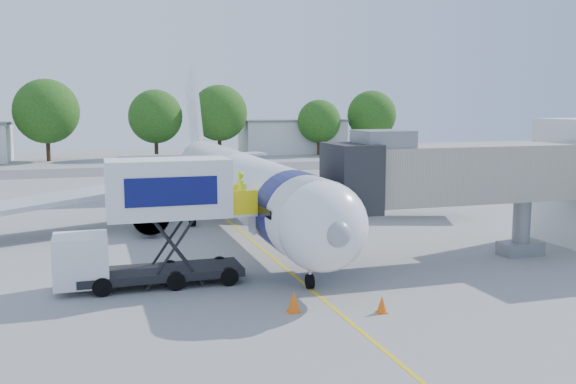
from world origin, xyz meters
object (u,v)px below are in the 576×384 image
object	(u,v)px
jet_bridge	(447,175)
catering_hiloader	(153,223)
ground_tug	(401,310)
aircraft	(238,183)

from	to	relation	value
jet_bridge	catering_hiloader	size ratio (longest dim) A/B	1.64
catering_hiloader	jet_bridge	bearing A→B (deg)	0.01
ground_tug	catering_hiloader	bearing A→B (deg)	137.74
catering_hiloader	ground_tug	distance (m)	11.47
catering_hiloader	ground_tug	world-z (taller)	catering_hiloader
aircraft	catering_hiloader	distance (m)	12.77
aircraft	ground_tug	bearing A→B (deg)	-86.33
catering_hiloader	aircraft	bearing A→B (deg)	60.61
catering_hiloader	ground_tug	xyz separation A→B (m)	(7.52, -8.43, -1.97)
jet_bridge	ground_tug	bearing A→B (deg)	-128.62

